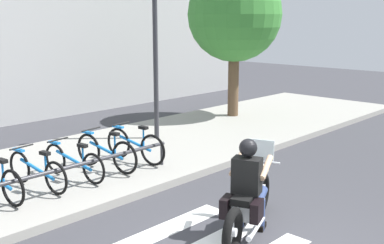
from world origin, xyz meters
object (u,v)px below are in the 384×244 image
object	(u,v)px
motorcycle	(249,202)
bike_rack	(91,164)
bicycle_2	(73,162)
street_lamp	(155,33)
rider	(248,179)
tree_near_rack	(235,15)
bicycle_3	(106,152)
bicycle_1	(37,171)
bicycle_4	(135,145)

from	to	relation	value
motorcycle	bike_rack	xyz separation A→B (m)	(-0.69, 3.01, 0.10)
bicycle_2	street_lamp	distance (m)	4.11
rider	street_lamp	size ratio (longest dim) A/B	0.32
bike_rack	tree_near_rack	bearing A→B (deg)	17.63
bike_rack	tree_near_rack	size ratio (longest dim) A/B	0.77
bicycle_3	tree_near_rack	size ratio (longest dim) A/B	0.36
tree_near_rack	street_lamp	bearing A→B (deg)	-173.62
bicycle_1	bicycle_4	world-z (taller)	bicycle_4
bicycle_2	bicycle_4	bearing A→B (deg)	-0.08
bicycle_1	motorcycle	bearing A→B (deg)	-68.01
rider	tree_near_rack	xyz separation A→B (m)	(6.16, 5.19, 2.38)
bicycle_4	street_lamp	distance (m)	3.07
bicycle_3	tree_near_rack	bearing A→B (deg)	14.86
rider	bicycle_4	bearing A→B (deg)	76.40
bicycle_2	tree_near_rack	bearing A→B (deg)	13.27
rider	bicycle_2	distance (m)	3.66
bike_rack	street_lamp	xyz separation A→B (m)	(3.20, 1.75, 2.20)
motorcycle	tree_near_rack	world-z (taller)	tree_near_rack
motorcycle	bicycle_1	world-z (taller)	motorcycle
bicycle_1	bicycle_2	distance (m)	0.75
bicycle_3	street_lamp	distance (m)	3.54
rider	bicycle_2	bearing A→B (deg)	99.83
bicycle_1	bike_rack	distance (m)	0.93
rider	bicycle_4	distance (m)	3.71
bicycle_4	tree_near_rack	xyz separation A→B (m)	(5.29, 1.60, 2.70)
bicycle_1	bicycle_2	bearing A→B (deg)	0.03
bicycle_4	motorcycle	bearing A→B (deg)	-102.58
bicycle_4	bicycle_1	bearing A→B (deg)	179.96
motorcycle	street_lamp	bearing A→B (deg)	62.29
bike_rack	tree_near_rack	world-z (taller)	tree_near_rack
bicycle_2	street_lamp	bearing A→B (deg)	20.54
bicycle_2	bicycle_3	size ratio (longest dim) A/B	0.99
bicycle_3	bicycle_2	bearing A→B (deg)	179.85
street_lamp	tree_near_rack	size ratio (longest dim) A/B	0.99
bicycle_4	bike_rack	bearing A→B (deg)	-159.62
bicycle_2	bicycle_1	bearing A→B (deg)	-179.97
motorcycle	rider	bearing A→B (deg)	-161.44
motorcycle	bicycle_2	world-z (taller)	motorcycle
rider	bicycle_1	bearing A→B (deg)	110.84
bicycle_1	bicycle_4	xyz separation A→B (m)	(2.24, -0.00, 0.03)
rider	bike_rack	xyz separation A→B (m)	(-0.62, 3.04, -0.27)
bicycle_3	motorcycle	bearing A→B (deg)	-90.81
street_lamp	tree_near_rack	bearing A→B (deg)	6.38
bicycle_1	bicycle_4	size ratio (longest dim) A/B	1.00
rider	bicycle_4	size ratio (longest dim) A/B	0.90
motorcycle	bicycle_2	distance (m)	3.63
street_lamp	bicycle_3	bearing A→B (deg)	-153.92
bicycle_4	bicycle_3	bearing A→B (deg)	179.99
bicycle_2	tree_near_rack	xyz separation A→B (m)	(6.78, 1.60, 2.73)
bicycle_3	bike_rack	size ratio (longest dim) A/B	0.47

